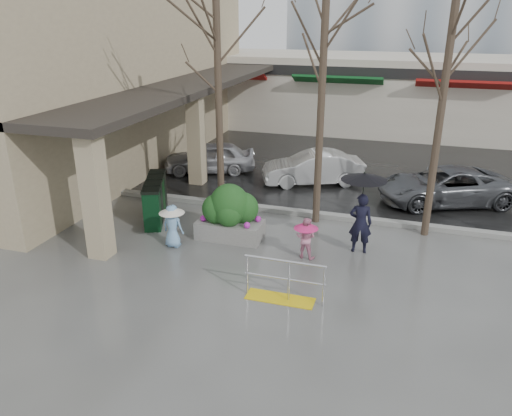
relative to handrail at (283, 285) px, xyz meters
The scene contains 20 objects.
ground 1.85m from the handrail, 138.58° to the left, with size 120.00×120.00×0.00m, color #51514F.
street_asphalt 23.24m from the handrail, 93.36° to the left, with size 120.00×36.00×0.01m, color black.
curb 5.38m from the handrail, 104.66° to the left, with size 120.00×0.30×0.15m, color gray.
near_building 14.32m from the handrail, 138.39° to the left, with size 6.00×18.00×8.00m, color tan.
canopy_slab 11.54m from the handrail, 123.81° to the left, with size 2.80×18.00×0.25m, color #2D2823.
pillar_front 5.48m from the handrail, behind, with size 0.55×0.55×3.50m, color tan.
pillar_back 9.02m from the handrail, 126.15° to the left, with size 0.55×0.55×3.50m, color tan.
storefront_row 19.25m from the handrail, 88.07° to the left, with size 34.00×6.74×4.00m.
handrail is the anchor object (origin of this frame).
tree_west 7.52m from the handrail, 124.99° to the left, with size 3.20×3.20×6.80m.
tree_midwest 6.83m from the handrail, 91.91° to the left, with size 3.20×3.20×7.00m.
tree_mideast 7.28m from the handrail, 56.81° to the left, with size 3.20×3.20×6.50m.
woman 3.48m from the handrail, 65.57° to the left, with size 1.23×1.23×2.32m.
child_pink 2.28m from the handrail, 88.98° to the left, with size 0.66×0.66×1.14m.
child_blue 4.10m from the handrail, 153.69° to the left, with size 0.72×0.72×1.24m.
planter 3.68m from the handrail, 129.35° to the left, with size 1.91×1.12×1.66m.
news_boxes 6.21m from the handrail, 145.39° to the left, with size 1.35×2.36×1.30m.
car_a 10.19m from the handrail, 121.71° to the left, with size 1.49×3.70×1.26m, color silver.
car_b 8.53m from the handrail, 96.75° to the left, with size 1.33×3.82×1.26m, color silver.
car_c 8.60m from the handrail, 64.06° to the left, with size 2.09×4.53×1.26m, color #56585D.
Camera 1 is at (3.76, -10.89, 6.21)m, focal length 35.00 mm.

